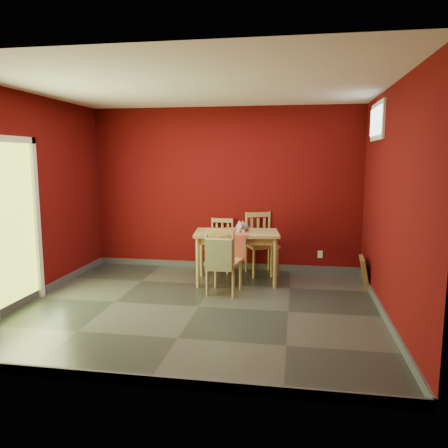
% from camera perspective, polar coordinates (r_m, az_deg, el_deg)
% --- Properties ---
extents(ground, '(4.50, 4.50, 0.00)m').
position_cam_1_polar(ground, '(5.64, -3.31, -10.71)').
color(ground, '#2D342D').
rests_on(ground, ground).
extents(room_shell, '(4.50, 4.50, 4.50)m').
position_cam_1_polar(room_shell, '(5.63, -3.32, -10.23)').
color(room_shell, '#4D0807').
rests_on(room_shell, ground).
extents(doorway, '(0.06, 1.01, 2.13)m').
position_cam_1_polar(doorway, '(5.93, -25.83, 0.57)').
color(doorway, '#B7D838').
rests_on(doorway, ground).
extents(window, '(0.05, 0.90, 0.50)m').
position_cam_1_polar(window, '(6.30, 19.36, 12.54)').
color(window, white).
rests_on(window, room_shell).
extents(outlet_plate, '(0.08, 0.02, 0.12)m').
position_cam_1_polar(outlet_plate, '(7.36, 12.45, -3.89)').
color(outlet_plate, silver).
rests_on(outlet_plate, room_shell).
extents(dining_table, '(1.32, 0.87, 0.78)m').
position_cam_1_polar(dining_table, '(6.55, 1.66, -1.84)').
color(dining_table, '#A58B4D').
rests_on(dining_table, ground).
extents(table_runner, '(0.45, 0.79, 0.38)m').
position_cam_1_polar(table_runner, '(6.42, 1.51, -1.70)').
color(table_runner, '#B64E32').
rests_on(table_runner, dining_table).
extents(chair_far_left, '(0.44, 0.44, 0.87)m').
position_cam_1_polar(chair_far_left, '(7.26, -0.48, -2.69)').
color(chair_far_left, '#A58B4D').
rests_on(chair_far_left, ground).
extents(chair_far_right, '(0.61, 0.61, 0.99)m').
position_cam_1_polar(chair_far_right, '(7.11, 4.83, -2.45)').
color(chair_far_right, '#A58B4D').
rests_on(chair_far_right, ground).
extents(chair_near, '(0.49, 0.49, 0.93)m').
position_cam_1_polar(chair_near, '(6.02, -0.11, -4.75)').
color(chair_near, '#A58B4D').
rests_on(chair_near, ground).
extents(tote_bag, '(0.36, 0.21, 0.49)m').
position_cam_1_polar(tote_bag, '(5.78, -0.67, -4.04)').
color(tote_bag, '#7F8E5B').
rests_on(tote_bag, chair_near).
extents(cat, '(0.26, 0.41, 0.19)m').
position_cam_1_polar(cat, '(6.56, 2.39, -0.12)').
color(cat, slate).
rests_on(cat, table_runner).
extents(picture_frame, '(0.18, 0.45, 0.45)m').
position_cam_1_polar(picture_frame, '(6.69, 17.84, -6.05)').
color(picture_frame, brown).
rests_on(picture_frame, ground).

